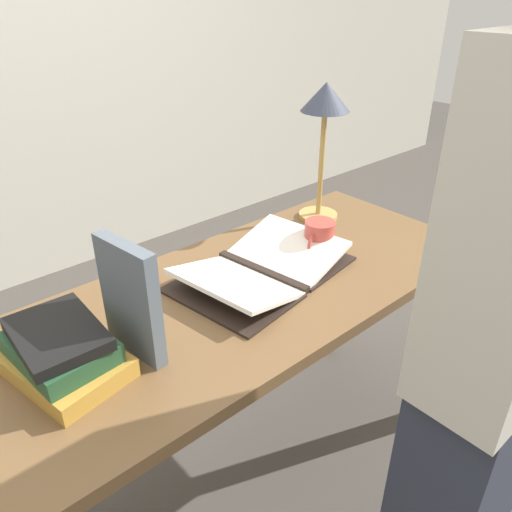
{
  "coord_description": "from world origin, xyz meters",
  "views": [
    {
      "loc": [
        -0.74,
        -0.9,
        1.52
      ],
      "look_at": [
        0.05,
        0.01,
        0.85
      ],
      "focal_mm": 35.0,
      "sensor_mm": 36.0,
      "label": 1
    }
  ],
  "objects_px": {
    "book_stack_tall": "(62,353)",
    "book_standing_upright": "(131,300)",
    "open_book": "(262,268)",
    "reading_lamp": "(325,114)",
    "coffee_mug": "(319,237)",
    "person_reader": "(489,370)"
  },
  "relations": [
    {
      "from": "book_standing_upright",
      "to": "person_reader",
      "type": "relative_size",
      "value": 0.17
    },
    {
      "from": "coffee_mug",
      "to": "person_reader",
      "type": "xyz_separation_m",
      "value": [
        -0.17,
        -0.63,
        -0.01
      ]
    },
    {
      "from": "reading_lamp",
      "to": "coffee_mug",
      "type": "bearing_deg",
      "value": -137.29
    },
    {
      "from": "open_book",
      "to": "reading_lamp",
      "type": "xyz_separation_m",
      "value": [
        0.42,
        0.16,
        0.35
      ]
    },
    {
      "from": "book_standing_upright",
      "to": "coffee_mug",
      "type": "height_order",
      "value": "book_standing_upright"
    },
    {
      "from": "coffee_mug",
      "to": "book_standing_upright",
      "type": "bearing_deg",
      "value": -175.64
    },
    {
      "from": "book_stack_tall",
      "to": "coffee_mug",
      "type": "xyz_separation_m",
      "value": [
        0.82,
        0.01,
        -0.0
      ]
    },
    {
      "from": "open_book",
      "to": "book_standing_upright",
      "type": "bearing_deg",
      "value": 179.55
    },
    {
      "from": "book_stack_tall",
      "to": "book_standing_upright",
      "type": "bearing_deg",
      "value": -13.89
    },
    {
      "from": "book_stack_tall",
      "to": "reading_lamp",
      "type": "xyz_separation_m",
      "value": [
        1.01,
        0.19,
        0.31
      ]
    },
    {
      "from": "open_book",
      "to": "person_reader",
      "type": "relative_size",
      "value": 0.34
    },
    {
      "from": "book_standing_upright",
      "to": "coffee_mug",
      "type": "xyz_separation_m",
      "value": [
        0.67,
        0.05,
        -0.09
      ]
    },
    {
      "from": "coffee_mug",
      "to": "reading_lamp",
      "type": "bearing_deg",
      "value": 42.71
    },
    {
      "from": "open_book",
      "to": "reading_lamp",
      "type": "height_order",
      "value": "reading_lamp"
    },
    {
      "from": "coffee_mug",
      "to": "person_reader",
      "type": "distance_m",
      "value": 0.66
    },
    {
      "from": "open_book",
      "to": "book_standing_upright",
      "type": "distance_m",
      "value": 0.46
    },
    {
      "from": "open_book",
      "to": "book_stack_tall",
      "type": "bearing_deg",
      "value": 173.79
    },
    {
      "from": "reading_lamp",
      "to": "coffee_mug",
      "type": "distance_m",
      "value": 0.41
    },
    {
      "from": "book_stack_tall",
      "to": "reading_lamp",
      "type": "height_order",
      "value": "reading_lamp"
    },
    {
      "from": "coffee_mug",
      "to": "book_stack_tall",
      "type": "bearing_deg",
      "value": -179.11
    },
    {
      "from": "book_stack_tall",
      "to": "book_standing_upright",
      "type": "height_order",
      "value": "book_standing_upright"
    },
    {
      "from": "book_stack_tall",
      "to": "person_reader",
      "type": "bearing_deg",
      "value": -43.79
    }
  ]
}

